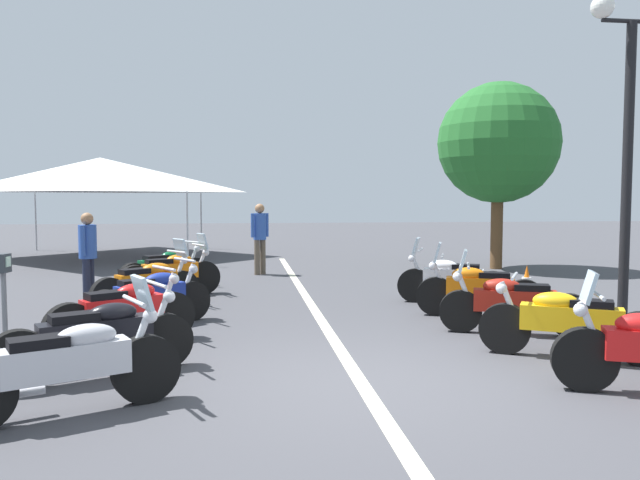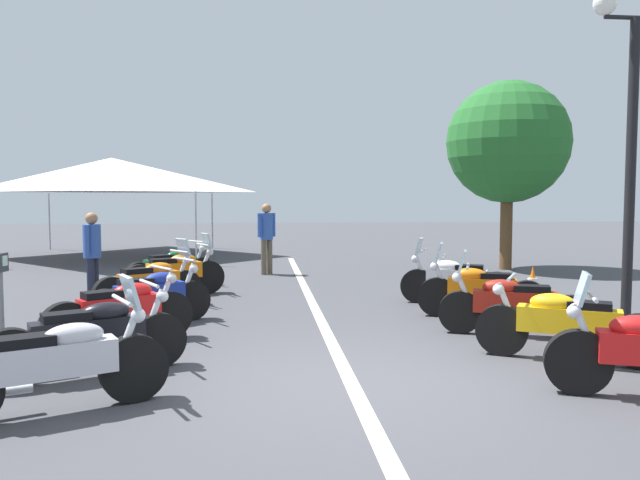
{
  "view_description": "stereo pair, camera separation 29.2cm",
  "coord_description": "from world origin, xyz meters",
  "px_view_note": "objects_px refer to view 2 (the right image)",
  "views": [
    {
      "loc": [
        -6.27,
        1.22,
        1.95
      ],
      "look_at": [
        3.49,
        0.0,
        1.26
      ],
      "focal_mm": 34.9,
      "sensor_mm": 36.0,
      "label": 1
    },
    {
      "loc": [
        -6.27,
        0.93,
        1.95
      ],
      "look_at": [
        3.49,
        0.0,
        1.26
      ],
      "focal_mm": 34.9,
      "sensor_mm": 36.0,
      "label": 2
    }
  ],
  "objects_px": {
    "motorcycle_left_row_1": "(91,336)",
    "event_tent": "(112,175)",
    "motorcycle_left_row_5": "(176,272)",
    "motorcycle_right_row_3": "(480,289)",
    "parking_meter": "(0,286)",
    "bystander_1": "(267,233)",
    "traffic_cone_0": "(533,282)",
    "motorcycle_left_row_2": "(121,311)",
    "motorcycle_left_row_6": "(171,267)",
    "motorcycle_right_row_4": "(455,279)",
    "motorcycle_right_row_2": "(512,304)",
    "bystander_0": "(92,250)",
    "motorcycle_left_row_3": "(151,296)",
    "roadside_tree_0": "(508,143)",
    "street_lamp_twin_globe": "(633,102)",
    "motorcycle_right_row_1": "(567,324)",
    "motorcycle_left_row_4": "(151,283)",
    "motorcycle_left_row_0": "(57,363)"
  },
  "relations": [
    {
      "from": "motorcycle_right_row_4",
      "to": "street_lamp_twin_globe",
      "type": "xyz_separation_m",
      "value": [
        -2.57,
        -1.67,
        2.79
      ]
    },
    {
      "from": "motorcycle_right_row_2",
      "to": "event_tent",
      "type": "bearing_deg",
      "value": -36.44
    },
    {
      "from": "motorcycle_right_row_3",
      "to": "motorcycle_left_row_1",
      "type": "bearing_deg",
      "value": 47.1
    },
    {
      "from": "motorcycle_left_row_2",
      "to": "motorcycle_left_row_6",
      "type": "xyz_separation_m",
      "value": [
        5.24,
        0.09,
        -0.01
      ]
    },
    {
      "from": "motorcycle_left_row_3",
      "to": "motorcycle_left_row_5",
      "type": "distance_m",
      "value": 2.8
    },
    {
      "from": "motorcycle_right_row_1",
      "to": "motorcycle_right_row_4",
      "type": "height_order",
      "value": "motorcycle_right_row_4"
    },
    {
      "from": "motorcycle_left_row_5",
      "to": "motorcycle_right_row_2",
      "type": "bearing_deg",
      "value": -63.94
    },
    {
      "from": "roadside_tree_0",
      "to": "motorcycle_right_row_3",
      "type": "bearing_deg",
      "value": 154.73
    },
    {
      "from": "motorcycle_left_row_1",
      "to": "event_tent",
      "type": "relative_size",
      "value": 0.3
    },
    {
      "from": "motorcycle_right_row_4",
      "to": "street_lamp_twin_globe",
      "type": "relative_size",
      "value": 0.4
    },
    {
      "from": "motorcycle_left_row_1",
      "to": "motorcycle_left_row_4",
      "type": "distance_m",
      "value": 4.09
    },
    {
      "from": "motorcycle_left_row_1",
      "to": "motorcycle_right_row_3",
      "type": "relative_size",
      "value": 1.01
    },
    {
      "from": "motorcycle_left_row_6",
      "to": "street_lamp_twin_globe",
      "type": "distance_m",
      "value": 9.19
    },
    {
      "from": "motorcycle_left_row_3",
      "to": "motorcycle_right_row_2",
      "type": "height_order",
      "value": "motorcycle_right_row_2"
    },
    {
      "from": "motorcycle_left_row_4",
      "to": "bystander_0",
      "type": "xyz_separation_m",
      "value": [
        0.88,
        1.2,
        0.51
      ]
    },
    {
      "from": "motorcycle_left_row_4",
      "to": "motorcycle_right_row_1",
      "type": "bearing_deg",
      "value": -72.07
    },
    {
      "from": "motorcycle_left_row_6",
      "to": "street_lamp_twin_globe",
      "type": "relative_size",
      "value": 0.37
    },
    {
      "from": "motorcycle_left_row_4",
      "to": "bystander_1",
      "type": "height_order",
      "value": "bystander_1"
    },
    {
      "from": "motorcycle_left_row_4",
      "to": "motorcycle_right_row_2",
      "type": "bearing_deg",
      "value": -61.88
    },
    {
      "from": "motorcycle_right_row_3",
      "to": "roadside_tree_0",
      "type": "relative_size",
      "value": 0.39
    },
    {
      "from": "motorcycle_right_row_3",
      "to": "motorcycle_left_row_5",
      "type": "bearing_deg",
      "value": -8.23
    },
    {
      "from": "bystander_1",
      "to": "motorcycle_right_row_2",
      "type": "bearing_deg",
      "value": -10.54
    },
    {
      "from": "traffic_cone_0",
      "to": "parking_meter",
      "type": "bearing_deg",
      "value": 115.37
    },
    {
      "from": "motorcycle_right_row_3",
      "to": "bystander_0",
      "type": "height_order",
      "value": "bystander_0"
    },
    {
      "from": "motorcycle_left_row_3",
      "to": "street_lamp_twin_globe",
      "type": "bearing_deg",
      "value": -44.29
    },
    {
      "from": "motorcycle_left_row_2",
      "to": "roadside_tree_0",
      "type": "height_order",
      "value": "roadside_tree_0"
    },
    {
      "from": "motorcycle_left_row_1",
      "to": "roadside_tree_0",
      "type": "xyz_separation_m",
      "value": [
        9.24,
        -8.38,
        2.92
      ]
    },
    {
      "from": "motorcycle_left_row_2",
      "to": "motorcycle_right_row_3",
      "type": "xyz_separation_m",
      "value": [
        1.37,
        -5.3,
        0.0
      ]
    },
    {
      "from": "motorcycle_left_row_0",
      "to": "motorcycle_left_row_2",
      "type": "xyz_separation_m",
      "value": [
        2.56,
        -0.0,
        -0.01
      ]
    },
    {
      "from": "motorcycle_left_row_1",
      "to": "motorcycle_left_row_5",
      "type": "distance_m",
      "value": 5.49
    },
    {
      "from": "motorcycle_right_row_3",
      "to": "roadside_tree_0",
      "type": "bearing_deg",
      "value": -95.62
    },
    {
      "from": "motorcycle_left_row_3",
      "to": "traffic_cone_0",
      "type": "relative_size",
      "value": 2.81
    },
    {
      "from": "motorcycle_left_row_5",
      "to": "bystander_0",
      "type": "xyz_separation_m",
      "value": [
        -0.51,
        1.44,
        0.5
      ]
    },
    {
      "from": "motorcycle_left_row_1",
      "to": "bystander_1",
      "type": "xyz_separation_m",
      "value": [
        8.75,
        -1.98,
        0.59
      ]
    },
    {
      "from": "motorcycle_left_row_2",
      "to": "street_lamp_twin_globe",
      "type": "bearing_deg",
      "value": -33.08
    },
    {
      "from": "motorcycle_left_row_3",
      "to": "roadside_tree_0",
      "type": "bearing_deg",
      "value": 4.65
    },
    {
      "from": "motorcycle_right_row_1",
      "to": "traffic_cone_0",
      "type": "distance_m",
      "value": 4.86
    },
    {
      "from": "event_tent",
      "to": "motorcycle_left_row_4",
      "type": "bearing_deg",
      "value": -163.64
    },
    {
      "from": "motorcycle_left_row_4",
      "to": "motorcycle_right_row_4",
      "type": "bearing_deg",
      "value": -36.82
    },
    {
      "from": "motorcycle_left_row_2",
      "to": "motorcycle_left_row_4",
      "type": "bearing_deg",
      "value": 58.35
    },
    {
      "from": "motorcycle_left_row_4",
      "to": "motorcycle_right_row_1",
      "type": "relative_size",
      "value": 0.88
    },
    {
      "from": "motorcycle_right_row_1",
      "to": "motorcycle_right_row_2",
      "type": "height_order",
      "value": "motorcycle_right_row_2"
    },
    {
      "from": "motorcycle_right_row_3",
      "to": "parking_meter",
      "type": "relative_size",
      "value": 1.52
    },
    {
      "from": "traffic_cone_0",
      "to": "motorcycle_left_row_5",
      "type": "bearing_deg",
      "value": 83.31
    },
    {
      "from": "event_tent",
      "to": "motorcycle_right_row_4",
      "type": "bearing_deg",
      "value": -140.1
    },
    {
      "from": "motorcycle_left_row_4",
      "to": "motorcycle_left_row_0",
      "type": "bearing_deg",
      "value": -125.14
    },
    {
      "from": "motorcycle_left_row_4",
      "to": "roadside_tree_0",
      "type": "bearing_deg",
      "value": -4.73
    },
    {
      "from": "motorcycle_left_row_1",
      "to": "bystander_1",
      "type": "distance_m",
      "value": 8.99
    },
    {
      "from": "motorcycle_left_row_6",
      "to": "bystander_1",
      "type": "bearing_deg",
      "value": 7.85
    },
    {
      "from": "motorcycle_left_row_4",
      "to": "motorcycle_left_row_6",
      "type": "xyz_separation_m",
      "value": [
        2.54,
        0.0,
        -0.02
      ]
    }
  ]
}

